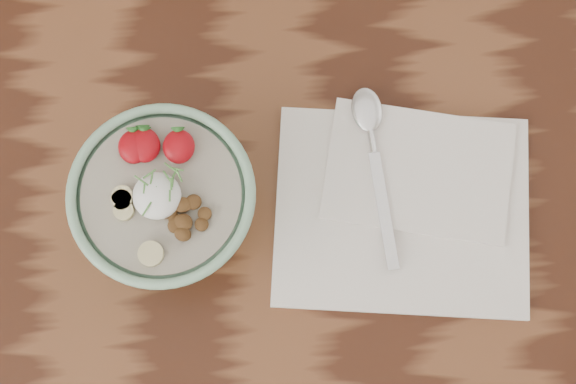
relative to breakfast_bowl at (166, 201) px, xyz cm
name	(u,v)px	position (x,y,z in cm)	size (l,w,h in cm)	color
table	(192,267)	(0.53, -4.79, -15.45)	(160.00, 90.00, 75.00)	#381A0E
breakfast_bowl	(166,201)	(0.00, 0.00, 0.00)	(18.10, 18.10, 11.91)	#87B694
napkin	(405,203)	(24.58, -0.53, -5.46)	(28.96, 24.95, 1.64)	white
spoon	(371,135)	(21.39, 6.84, -4.07)	(3.91, 19.96, 1.04)	silver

